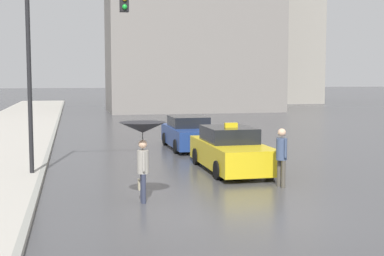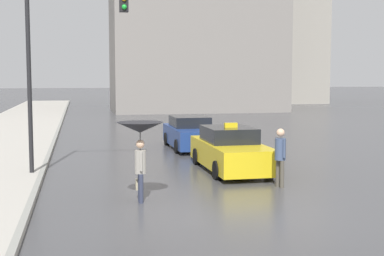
% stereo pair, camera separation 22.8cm
% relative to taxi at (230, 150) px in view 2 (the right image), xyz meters
% --- Properties ---
extents(ground_plane, '(300.00, 300.00, 0.00)m').
position_rel_taxi_xyz_m(ground_plane, '(-1.63, -5.71, -0.69)').
color(ground_plane, '#424244').
extents(taxi, '(1.91, 4.79, 1.65)m').
position_rel_taxi_xyz_m(taxi, '(0.00, 0.00, 0.00)').
color(taxi, gold).
rests_on(taxi, ground_plane).
extents(sedan_red, '(1.91, 4.48, 1.44)m').
position_rel_taxi_xyz_m(sedan_red, '(-0.17, 5.83, -0.02)').
color(sedan_red, navy).
rests_on(sedan_red, ground_plane).
extents(pedestrian_with_umbrella, '(1.19, 1.19, 2.06)m').
position_rel_taxi_xyz_m(pedestrian_with_umbrella, '(-3.55, -4.04, 1.04)').
color(pedestrian_with_umbrella, '#2D3347').
rests_on(pedestrian_with_umbrella, ground_plane).
extents(pedestrian_man, '(0.38, 0.47, 1.72)m').
position_rel_taxi_xyz_m(pedestrian_man, '(0.63, -3.02, 0.33)').
color(pedestrian_man, '#4C473D').
rests_on(pedestrian_man, ground_plane).
extents(traffic_light, '(3.22, 0.38, 6.40)m').
position_rel_taxi_xyz_m(traffic_light, '(-5.40, 0.13, 3.69)').
color(traffic_light, black).
rests_on(traffic_light, ground_plane).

